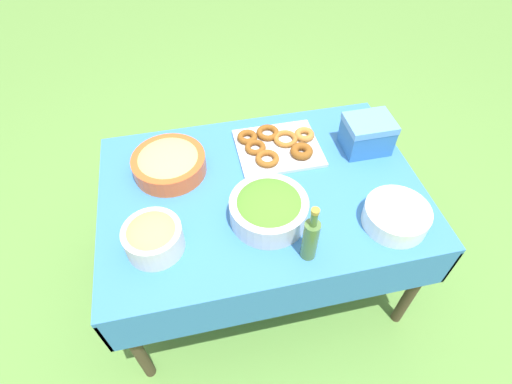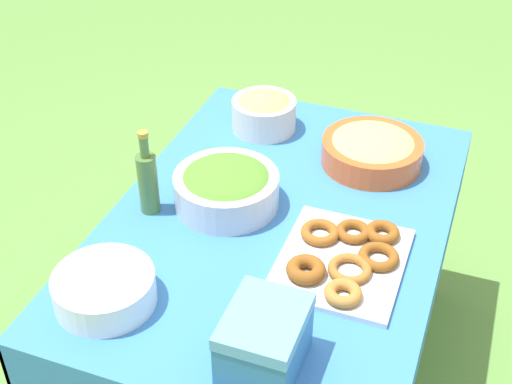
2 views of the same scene
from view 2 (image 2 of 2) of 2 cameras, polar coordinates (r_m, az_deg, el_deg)
ground_plane at (r=2.55m, az=1.49°, el=-14.56°), size 14.00×14.00×0.00m
picnic_table at (r=2.11m, az=1.74°, el=-3.97°), size 1.36×0.94×0.70m
salad_bowl at (r=2.07m, az=-2.39°, el=0.44°), size 0.31×0.31×0.12m
pasta_bowl at (r=2.28m, az=9.27°, el=3.39°), size 0.32×0.32×0.10m
donut_platter at (r=1.90m, az=7.02°, el=-5.29°), size 0.39×0.33×0.05m
plate_stack at (r=1.81m, az=-12.03°, el=-7.60°), size 0.25×0.25×0.08m
olive_oil_bottle at (r=2.05m, az=-8.65°, el=0.91°), size 0.06×0.06×0.26m
bread_bowl at (r=2.43m, az=0.64°, el=6.48°), size 0.22×0.22×0.13m
cooler_box at (r=1.60m, az=0.68°, el=-11.85°), size 0.21×0.17×0.16m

